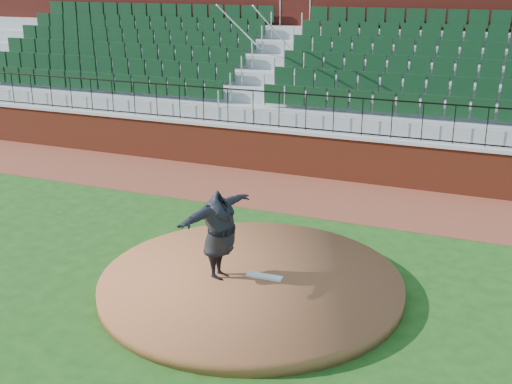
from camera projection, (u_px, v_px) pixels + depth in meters
ground at (225, 282)px, 11.99m from camera, size 90.00×90.00×0.00m
warning_track at (314, 195)px, 16.71m from camera, size 34.00×3.20×0.01m
field_wall at (332, 157)px, 17.92m from camera, size 34.00×0.35×1.20m
wall_cap at (333, 134)px, 17.71m from camera, size 34.00×0.45×0.10m
wall_railing at (334, 115)px, 17.54m from camera, size 34.00×0.05×1.00m
seating_stands at (359, 82)px, 19.76m from camera, size 34.00×5.10×4.60m
concourse_wall at (380, 56)px, 22.07m from camera, size 34.00×0.50×5.50m
pitchers_mound at (251, 284)px, 11.66m from camera, size 5.44×5.44×0.25m
pitching_rubber at (264, 276)px, 11.60m from camera, size 0.66×0.19×0.04m
pitcher at (219, 235)px, 11.37m from camera, size 0.90×2.08×1.64m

